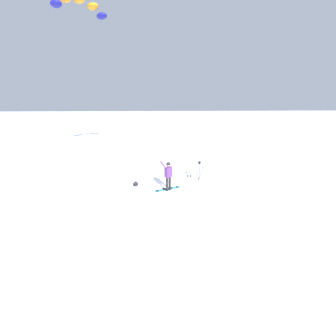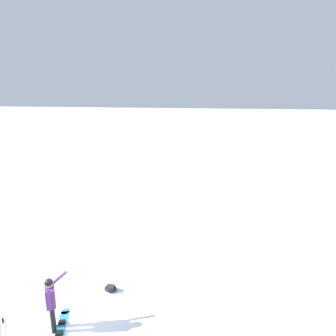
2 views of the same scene
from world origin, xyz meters
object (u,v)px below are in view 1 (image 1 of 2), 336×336
Objects in this scene: snowboarder at (168,173)px; traction_kite at (80,5)px; camera_tripod at (199,167)px; gear_bag_large at (136,184)px; snowboard at (167,189)px; ski_poles at (189,182)px.

traction_kite is (8.45, 6.22, 11.45)m from snowboarder.
snowboarder is 2.80m from camera_tripod.
traction_kite is at bearing 29.45° from gear_bag_large.
snowboarder is 1.10m from snowboard.
ski_poles is (-1.72, -3.14, 0.66)m from gear_bag_large.
snowboarder is at bearing 56.87° from ski_poles.
camera_tripod is at bearing -54.16° from snowboarder.
snowboarder reaches higher than gear_bag_large.
ski_poles reaches higher than snowboard.
snowboard is 1.38× the size of ski_poles.
traction_kite is 15.91m from camera_tripod.
traction_kite reaches higher than ski_poles.
ski_poles is at bearing -118.76° from gear_bag_large.
snowboard is 3.36× the size of gear_bag_large.
camera_tripod is at bearing -128.75° from traction_kite.
ski_poles is (-0.93, -1.17, 0.76)m from snowboard.
ski_poles reaches higher than gear_bag_large.
traction_kite is at bearing 36.81° from snowboard.
snowboard is 0.39× the size of traction_kite.
snowboard is at bearing 51.67° from ski_poles.
camera_tripod is (0.65, -4.27, 0.83)m from gear_bag_large.
traction_kite is 16.64m from ski_poles.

